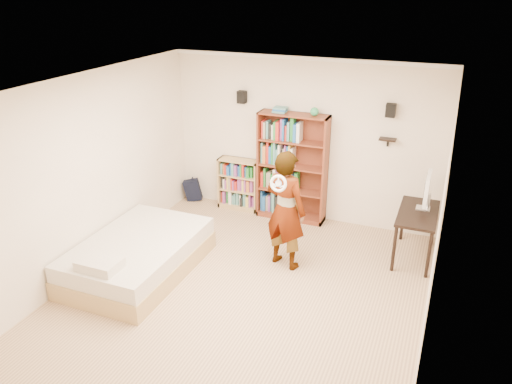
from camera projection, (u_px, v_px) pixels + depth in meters
ground at (244, 291)px, 6.57m from camera, size 4.50×5.00×0.01m
room_shell at (243, 165)px, 5.88m from camera, size 4.52×5.02×2.71m
crown_molding at (242, 88)px, 5.52m from camera, size 4.50×5.00×0.06m
speaker_left at (242, 97)px, 8.19m from camera, size 0.14×0.12×0.20m
speaker_right at (391, 110)px, 7.37m from camera, size 0.14×0.12×0.20m
wall_shelf at (388, 139)px, 7.55m from camera, size 0.25×0.16×0.02m
tall_bookshelf at (292, 168)px, 8.25m from camera, size 1.15×0.34×1.82m
low_bookshelf at (239, 184)px, 8.79m from camera, size 0.73×0.27×0.91m
computer_desk at (415, 235)px, 7.24m from camera, size 0.54×1.08×0.73m
imac at (425, 192)px, 7.09m from camera, size 0.17×0.54×0.53m
daybed at (138, 252)px, 6.91m from camera, size 1.35×2.08×0.61m
person at (286, 210)px, 6.86m from camera, size 0.72×0.57×1.72m
wii_wheel at (278, 184)px, 6.39m from camera, size 0.23×0.09×0.23m
navy_bag at (193, 190)px, 9.20m from camera, size 0.35×0.29×0.41m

